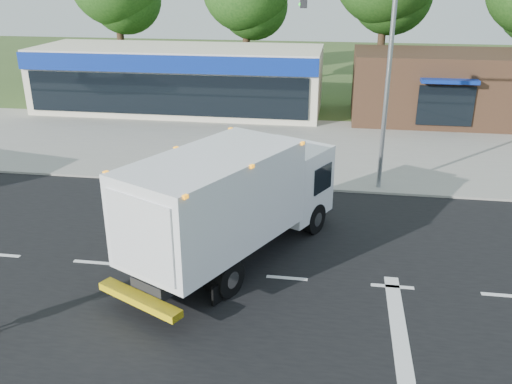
% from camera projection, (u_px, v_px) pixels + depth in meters
% --- Properties ---
extents(ground, '(120.00, 120.00, 0.00)m').
position_uv_depth(ground, '(287.00, 278.00, 15.75)').
color(ground, '#385123').
rests_on(ground, ground).
extents(road_asphalt, '(60.00, 14.00, 0.02)m').
position_uv_depth(road_asphalt, '(287.00, 278.00, 15.75)').
color(road_asphalt, black).
rests_on(road_asphalt, ground).
extents(sidewalk, '(60.00, 2.40, 0.12)m').
position_uv_depth(sidewalk, '(306.00, 179.00, 23.24)').
color(sidewalk, gray).
rests_on(sidewalk, ground).
extents(parking_apron, '(60.00, 9.00, 0.02)m').
position_uv_depth(parking_apron, '(314.00, 142.00, 28.58)').
color(parking_apron, gray).
rests_on(parking_apron, ground).
extents(lane_markings, '(55.20, 7.00, 0.01)m').
position_uv_depth(lane_markings, '(333.00, 308.00, 14.32)').
color(lane_markings, silver).
rests_on(lane_markings, road_asphalt).
extents(ems_box_truck, '(5.94, 8.45, 3.63)m').
position_uv_depth(ems_box_truck, '(233.00, 197.00, 16.02)').
color(ems_box_truck, black).
rests_on(ems_box_truck, ground).
extents(retail_strip_mall, '(18.00, 6.20, 4.00)m').
position_uv_depth(retail_strip_mall, '(179.00, 79.00, 34.54)').
color(retail_strip_mall, beige).
rests_on(retail_strip_mall, ground).
extents(brown_storefront, '(10.00, 6.70, 4.00)m').
position_uv_depth(brown_storefront, '(438.00, 86.00, 32.32)').
color(brown_storefront, '#382316').
rests_on(brown_storefront, ground).
extents(traffic_signal_pole, '(3.51, 0.25, 8.00)m').
position_uv_depth(traffic_signal_pole, '(372.00, 68.00, 20.54)').
color(traffic_signal_pole, gray).
rests_on(traffic_signal_pole, ground).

